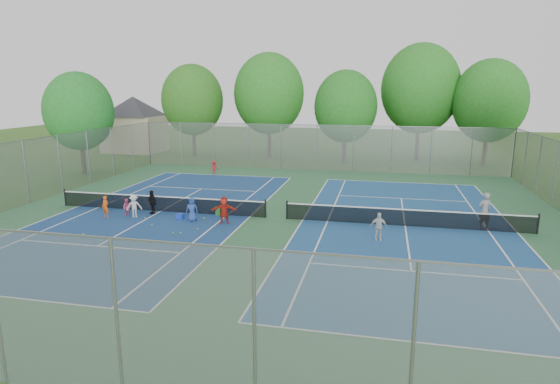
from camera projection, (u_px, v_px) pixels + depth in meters
The scene contains 39 objects.
ground at pixel (276, 218), 26.17m from camera, with size 120.00×120.00×0.00m, color #31581B.
court_pad at pixel (276, 218), 26.17m from camera, with size 32.00×32.00×0.01m, color #2E613B.
court_left at pixel (161, 211), 27.64m from camera, with size 10.97×23.77×0.01m, color navy.
court_right at pixel (405, 226), 24.70m from camera, with size 10.97×23.77×0.01m, color navy.
net_left at pixel (161, 204), 27.54m from camera, with size 12.87×0.10×0.91m, color black.
net_right at pixel (406, 218), 24.60m from camera, with size 12.87×0.10×0.91m, color black.
fence_north at pixel (317, 148), 40.98m from camera, with size 32.00×0.10×4.00m, color gray.
fence_south at pixel (117, 323), 10.49m from camera, with size 32.00×0.10×4.00m, color gray.
fence_west at pixel (26, 172), 29.09m from camera, with size 32.00×0.10×4.00m, color gray.
house at pixel (134, 114), 52.74m from camera, with size 11.03×11.03×7.30m.
tree_nw at pixel (192, 100), 48.79m from camera, with size 6.40×6.40×9.58m.
tree_nl at pixel (269, 94), 47.92m from camera, with size 7.20×7.20×10.69m.
tree_nc at pixel (345, 107), 44.59m from camera, with size 6.00×6.00×8.85m.
tree_nr at pixel (421, 89), 45.62m from camera, with size 7.60×7.60×11.42m.
tree_ne at pixel (490, 101), 42.69m from camera, with size 6.60×6.60×9.77m.
tree_side_w at pixel (79, 111), 38.55m from camera, with size 5.60×5.60×8.47m.
ball_crate at pixel (180, 216), 26.00m from camera, with size 0.36×0.36×0.31m, color blue.
ball_hopper at pixel (218, 211), 26.79m from camera, with size 0.26×0.26×0.52m, color #25882D.
student_a at pixel (105, 207), 26.24m from camera, with size 0.45×0.30×1.24m, color #E35B15.
student_b at pixel (127, 208), 26.50m from camera, with size 0.50×0.39×1.03m, color #D8547F.
student_c at pixel (134, 206), 26.26m from camera, with size 0.84×0.49×1.31m, color silver.
student_d at pixel (152, 202), 26.96m from camera, with size 0.82×0.34×1.40m, color black.
student_e at pixel (192, 209), 25.48m from camera, with size 0.66×0.43×1.34m, color #2A4B9B.
student_f at pixel (224, 210), 25.05m from camera, with size 1.37×0.44×1.48m, color red.
child_far_baseline at pixel (214, 168), 39.27m from camera, with size 0.74×0.43×1.15m, color maroon.
instructor at pixel (485, 211), 24.11m from camera, with size 0.70×0.46×1.91m, color gray.
teen_court_b at pixel (379, 227), 22.26m from camera, with size 0.81×0.34×1.38m, color silver.
tennis_ball_0 at pixel (152, 252), 20.69m from camera, with size 0.07×0.07×0.07m, color yellow.
tennis_ball_1 at pixel (83, 234), 23.21m from camera, with size 0.07×0.07×0.07m, color #C4EE37.
tennis_ball_2 at pixel (173, 233), 23.44m from camera, with size 0.07×0.07×0.07m, color #B9C92E.
tennis_ball_3 at pixel (181, 233), 23.43m from camera, with size 0.07×0.07×0.07m, color #DAEF37.
tennis_ball_4 at pixel (176, 253), 20.56m from camera, with size 0.07×0.07×0.07m, color #A6C92E.
tennis_ball_5 at pixel (198, 229), 24.08m from camera, with size 0.07×0.07×0.07m, color #BAD130.
tennis_ball_6 at pixel (204, 219), 26.00m from camera, with size 0.07×0.07×0.07m, color #D0D732.
tennis_ball_7 at pixel (74, 221), 25.46m from camera, with size 0.07×0.07×0.07m, color #A4C52D.
tennis_ball_8 at pixel (115, 249), 21.10m from camera, with size 0.07×0.07×0.07m, color #C6EF37.
tennis_ball_9 at pixel (145, 218), 26.08m from camera, with size 0.07×0.07×0.07m, color #C2D431.
tennis_ball_10 at pixel (124, 239), 22.50m from camera, with size 0.07×0.07×0.07m, color #B9D531.
tennis_ball_11 at pixel (152, 225), 24.75m from camera, with size 0.07×0.07×0.07m, color #B9D832.
Camera 1 is at (5.63, -24.58, 7.16)m, focal length 30.00 mm.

